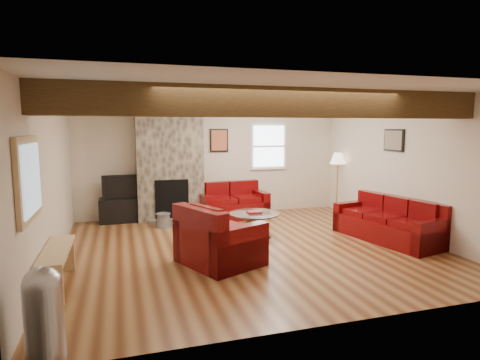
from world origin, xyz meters
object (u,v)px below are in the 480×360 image
object	(u,v)px
sofa_three	(388,219)
coffee_table	(254,225)
tv_cabinet	(125,210)
armchair_red	(220,234)
floor_lamp	(338,162)
television	(124,186)
loveseat	(233,200)

from	to	relation	value
sofa_three	coffee_table	size ratio (longest dim) A/B	2.13
coffee_table	tv_cabinet	size ratio (longest dim) A/B	0.89
armchair_red	floor_lamp	world-z (taller)	floor_lamp
television	loveseat	bearing A→B (deg)	-7.44
tv_cabinet	loveseat	bearing A→B (deg)	-7.44
television	floor_lamp	world-z (taller)	floor_lamp
loveseat	coffee_table	distance (m)	1.64
loveseat	coffee_table	xyz separation A→B (m)	(-0.04, -1.63, -0.17)
tv_cabinet	television	bearing A→B (deg)	0.00
armchair_red	tv_cabinet	xyz separation A→B (m)	(-1.31, 3.14, -0.18)
sofa_three	loveseat	world-z (taller)	loveseat
sofa_three	floor_lamp	distance (m)	2.46
tv_cabinet	floor_lamp	size ratio (longest dim) A/B	0.73
sofa_three	loveseat	size ratio (longest dim) A/B	1.32
loveseat	television	xyz separation A→B (m)	(-2.30, 0.30, 0.37)
sofa_three	tv_cabinet	size ratio (longest dim) A/B	1.89
sofa_three	floor_lamp	xyz separation A→B (m)	(0.32, 2.29, 0.83)
television	coffee_table	bearing A→B (deg)	-40.56
floor_lamp	tv_cabinet	bearing A→B (deg)	173.88
loveseat	armchair_red	distance (m)	3.00
sofa_three	tv_cabinet	distance (m)	5.26
loveseat	floor_lamp	world-z (taller)	floor_lamp
loveseat	television	distance (m)	2.35
loveseat	tv_cabinet	bearing A→B (deg)	167.76
coffee_table	tv_cabinet	bearing A→B (deg)	139.44
sofa_three	coffee_table	distance (m)	2.37
tv_cabinet	armchair_red	bearing A→B (deg)	-67.38
sofa_three	television	bearing A→B (deg)	-133.85
loveseat	tv_cabinet	xyz separation A→B (m)	(-2.30, 0.30, -0.13)
sofa_three	tv_cabinet	xyz separation A→B (m)	(-4.45, 2.80, -0.12)
floor_lamp	loveseat	bearing A→B (deg)	175.12
loveseat	coffee_table	world-z (taller)	loveseat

